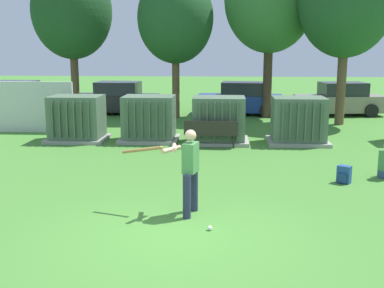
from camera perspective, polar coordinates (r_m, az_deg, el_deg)
ground_plane at (r=8.84m, az=-2.11°, el=-10.86°), size 96.00×96.00×0.00m
fence_panel at (r=20.55m, az=-20.16°, el=4.10°), size 4.80×0.12×2.00m
transformer_west at (r=17.99m, az=-13.30°, el=2.88°), size 2.10×1.70×1.62m
transformer_mid_west at (r=17.54m, az=-5.04°, el=2.93°), size 2.10×1.70×1.62m
transformer_mid_east at (r=17.16m, az=3.16°, el=2.77°), size 2.10×1.70×1.62m
transformer_east at (r=17.41m, az=12.34°, el=2.65°), size 2.10×1.70×1.62m
park_bench at (r=16.31m, az=2.23°, el=1.43°), size 1.82×0.49×0.92m
batter at (r=9.70m, az=-0.50°, el=-2.75°), size 1.61×0.76×1.74m
sports_ball at (r=9.13m, az=2.09°, el=-9.82°), size 0.09×0.09×0.09m
backpack at (r=12.68m, az=17.36°, el=-3.46°), size 0.38×0.37×0.44m
tree_left at (r=24.56m, az=-13.90°, el=14.82°), size 3.79×3.79×7.25m
tree_center_left at (r=23.28m, az=-1.96°, el=14.49°), size 3.53×3.53×6.74m
tree_right at (r=22.07m, az=17.62°, el=15.63°), size 3.96×3.96×7.56m
parked_car_leftmost at (r=26.85m, az=-20.22°, el=5.11°), size 4.31×2.15×1.62m
parked_car_left_of_center at (r=24.90m, az=-8.86°, el=5.23°), size 4.28×2.08×1.62m
parked_car_right_of_center at (r=24.48m, az=5.72°, el=5.21°), size 4.30×2.13×1.62m
parked_car_rightmost at (r=25.23m, az=16.94°, el=4.96°), size 4.37×2.28×1.62m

